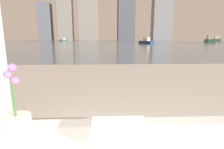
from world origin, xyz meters
name	(u,v)px	position (x,y,z in m)	size (l,w,h in m)	color
potted_orchid	(16,118)	(-0.59, 0.88, 0.59)	(0.16, 0.16, 0.39)	silver
towel_stack	(119,131)	(-0.01, 0.78, 0.55)	(0.29, 0.19, 0.08)	white
harbor_water	(105,42)	(0.00, 62.00, 0.01)	(180.00, 110.00, 0.01)	slate
harbor_boat_0	(216,40)	(43.33, 67.15, 0.77)	(3.86, 6.08, 2.16)	#4C4C51
harbor_boat_2	(63,40)	(-18.06, 78.83, 0.53)	(2.82, 4.15, 1.48)	#335647
harbor_boat_4	(210,40)	(28.79, 47.47, 0.70)	(3.42, 5.52, 1.96)	#335647
harbor_boat_5	(146,42)	(8.58, 36.15, 0.47)	(2.76, 3.57, 1.29)	navy
skyline_tower_0	(45,22)	(-37.83, 118.00, 11.55)	(7.25, 8.58, 23.09)	slate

